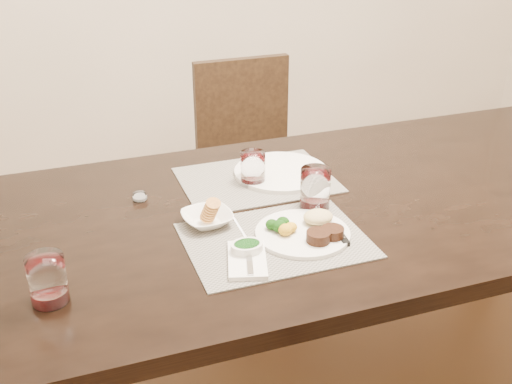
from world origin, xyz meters
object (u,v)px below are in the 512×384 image
object	(u,v)px
cracker_bowl	(207,218)
far_plate	(281,172)
chair_far	(250,155)
dinner_plate	(307,230)
wine_glass_near	(315,190)
steak_knife	(335,231)

from	to	relation	value
cracker_bowl	far_plate	world-z (taller)	cracker_bowl
chair_far	dinner_plate	xyz separation A→B (m)	(-0.23, -1.10, 0.26)
chair_far	wine_glass_near	distance (m)	1.02
chair_far	dinner_plate	size ratio (longest dim) A/B	3.63
wine_glass_near	far_plate	distance (m)	0.24
chair_far	dinner_plate	distance (m)	1.16
chair_far	cracker_bowl	bearing A→B (deg)	-115.40
steak_knife	cracker_bowl	world-z (taller)	cracker_bowl
steak_knife	cracker_bowl	distance (m)	0.34
steak_knife	far_plate	world-z (taller)	same
steak_knife	far_plate	bearing A→B (deg)	96.03
dinner_plate	steak_knife	xyz separation A→B (m)	(0.08, -0.01, -0.01)
chair_far	wine_glass_near	size ratio (longest dim) A/B	7.71
dinner_plate	wine_glass_near	xyz separation A→B (m)	(0.08, 0.14, 0.04)
wine_glass_near	steak_knife	bearing A→B (deg)	-93.11
wine_glass_near	far_plate	size ratio (longest dim) A/B	0.40
dinner_plate	cracker_bowl	distance (m)	0.27
wine_glass_near	far_plate	bearing A→B (deg)	91.77
chair_far	far_plate	bearing A→B (deg)	-101.59
steak_knife	wine_glass_near	distance (m)	0.16
steak_knife	dinner_plate	bearing A→B (deg)	176.43
cracker_bowl	far_plate	bearing A→B (deg)	36.96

